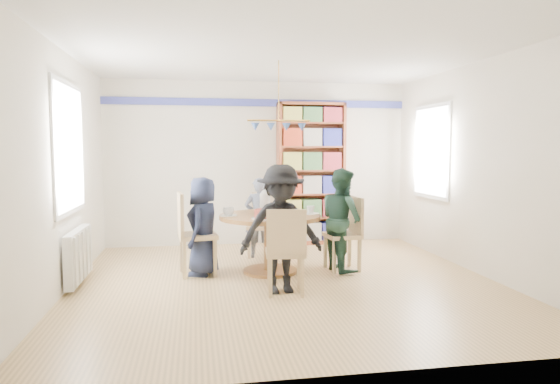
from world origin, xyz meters
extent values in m
plane|color=tan|center=(0.00, 0.00, 0.00)|extent=(5.00, 5.00, 0.00)
plane|color=white|center=(0.00, 0.00, 2.70)|extent=(5.00, 5.00, 0.00)
plane|color=white|center=(0.00, 2.50, 1.35)|extent=(5.00, 0.00, 5.00)
plane|color=white|center=(0.00, -2.50, 1.35)|extent=(5.00, 0.00, 5.00)
plane|color=white|center=(-2.50, 0.00, 1.35)|extent=(0.00, 5.00, 5.00)
plane|color=white|center=(2.50, 0.00, 1.35)|extent=(0.00, 5.00, 5.00)
cube|color=#333A8D|center=(0.00, 2.48, 2.35)|extent=(5.00, 0.02, 0.12)
cube|color=white|center=(-2.48, 0.30, 1.60)|extent=(0.03, 1.32, 1.52)
cube|color=white|center=(-2.46, 0.30, 1.60)|extent=(0.01, 1.20, 1.40)
cube|color=white|center=(2.48, 1.30, 1.55)|extent=(0.03, 1.12, 1.42)
cube|color=white|center=(2.46, 1.30, 1.55)|extent=(0.01, 1.00, 1.30)
cylinder|color=gold|center=(0.00, 0.50, 2.33)|extent=(0.01, 0.01, 0.75)
cylinder|color=gold|center=(0.00, 0.50, 1.95)|extent=(0.80, 0.02, 0.02)
cone|color=#4066B3|center=(-0.30, 0.50, 1.87)|extent=(0.11, 0.11, 0.10)
cone|color=#4066B3|center=(-0.10, 0.50, 1.87)|extent=(0.11, 0.11, 0.10)
cone|color=#4066B3|center=(0.10, 0.50, 1.87)|extent=(0.11, 0.11, 0.10)
cone|color=#4066B3|center=(0.30, 0.50, 1.87)|extent=(0.11, 0.11, 0.10)
cube|color=silver|center=(-2.42, 0.30, 0.35)|extent=(0.10, 1.00, 0.60)
cube|color=silver|center=(-2.36, -0.10, 0.35)|extent=(0.02, 0.06, 0.56)
cube|color=silver|center=(-2.36, 0.10, 0.35)|extent=(0.02, 0.06, 0.56)
cube|color=silver|center=(-2.36, 0.30, 0.35)|extent=(0.02, 0.06, 0.56)
cube|color=silver|center=(-2.36, 0.50, 0.35)|extent=(0.02, 0.06, 0.56)
cube|color=silver|center=(-2.36, 0.70, 0.35)|extent=(0.02, 0.06, 0.56)
cylinder|color=brown|center=(-0.11, 0.49, 0.72)|extent=(1.30, 1.30, 0.05)
cylinder|color=brown|center=(-0.11, 0.49, 0.35)|extent=(0.16, 0.16, 0.70)
cylinder|color=brown|center=(-0.11, 0.49, 0.02)|extent=(0.70, 0.70, 0.04)
cube|color=#CEB57F|center=(-1.03, 0.54, 0.50)|extent=(0.51, 0.51, 0.06)
cube|color=#CEB57F|center=(-1.24, 0.52, 0.77)|extent=(0.10, 0.47, 0.55)
cube|color=#CEB57F|center=(-0.82, 0.38, 0.24)|extent=(0.05, 0.05, 0.47)
cube|color=#CEB57F|center=(-0.87, 0.75, 0.24)|extent=(0.05, 0.05, 0.47)
cube|color=#CEB57F|center=(-1.20, 0.34, 0.24)|extent=(0.05, 0.05, 0.47)
cube|color=#CEB57F|center=(-1.24, 0.71, 0.24)|extent=(0.05, 0.05, 0.47)
cube|color=#CEB57F|center=(0.84, 0.47, 0.46)|extent=(0.46, 0.46, 0.05)
cube|color=#CEB57F|center=(1.04, 0.49, 0.71)|extent=(0.07, 0.43, 0.51)
cube|color=#CEB57F|center=(0.66, 0.63, 0.22)|extent=(0.04, 0.04, 0.44)
cube|color=#CEB57F|center=(0.68, 0.29, 0.22)|extent=(0.04, 0.04, 0.44)
cube|color=#CEB57F|center=(1.00, 0.66, 0.22)|extent=(0.04, 0.04, 0.44)
cube|color=#CEB57F|center=(1.03, 0.31, 0.22)|extent=(0.04, 0.04, 0.44)
cube|color=#CEB57F|center=(-0.08, 1.44, 0.45)|extent=(0.53, 0.53, 0.05)
cube|color=#CEB57F|center=(-0.01, 1.62, 0.69)|extent=(0.41, 0.18, 0.50)
cube|color=#CEB57F|center=(-0.29, 1.34, 0.21)|extent=(0.05, 0.05, 0.43)
cube|color=#CEB57F|center=(0.03, 1.23, 0.21)|extent=(0.05, 0.05, 0.43)
cube|color=#CEB57F|center=(-0.18, 1.66, 0.21)|extent=(0.05, 0.05, 0.43)
cube|color=#CEB57F|center=(0.14, 1.55, 0.21)|extent=(0.05, 0.05, 0.43)
cube|color=#CEB57F|center=(-0.09, -0.45, 0.45)|extent=(0.47, 0.47, 0.05)
cube|color=#CEB57F|center=(-0.11, -0.64, 0.71)|extent=(0.43, 0.09, 0.50)
cube|color=#CEB57F|center=(0.10, -0.30, 0.22)|extent=(0.04, 0.04, 0.43)
cube|color=#CEB57F|center=(-0.24, -0.26, 0.22)|extent=(0.04, 0.04, 0.43)
cube|color=#CEB57F|center=(0.06, -0.64, 0.22)|extent=(0.04, 0.04, 0.43)
cube|color=#CEB57F|center=(-0.28, -0.60, 0.22)|extent=(0.04, 0.04, 0.43)
imported|color=#171D32|center=(-0.96, 0.53, 0.62)|extent=(0.56, 0.70, 1.24)
imported|color=#1A3529|center=(0.83, 0.45, 0.67)|extent=(0.64, 0.75, 1.34)
imported|color=gray|center=(-0.14, 1.41, 0.59)|extent=(0.46, 0.34, 1.18)
imported|color=black|center=(-0.13, -0.41, 0.71)|extent=(0.95, 0.58, 1.42)
cube|color=brown|center=(0.32, 2.34, 1.17)|extent=(0.04, 0.34, 2.35)
cube|color=brown|center=(1.39, 2.34, 1.17)|extent=(0.04, 0.34, 2.35)
cube|color=brown|center=(0.85, 2.34, 2.33)|extent=(1.12, 0.34, 0.04)
cube|color=brown|center=(0.85, 2.34, 0.03)|extent=(1.12, 0.34, 0.07)
cube|color=brown|center=(0.85, 2.50, 1.17)|extent=(1.12, 0.02, 2.35)
cube|color=brown|center=(0.85, 2.34, 0.45)|extent=(1.05, 0.31, 0.03)
cube|color=brown|center=(0.85, 2.34, 0.84)|extent=(1.05, 0.31, 0.03)
cube|color=brown|center=(0.85, 2.34, 1.23)|extent=(1.05, 0.31, 0.03)
cube|color=brown|center=(0.85, 2.34, 1.62)|extent=(1.05, 0.31, 0.03)
cube|color=brown|center=(0.85, 2.34, 2.01)|extent=(1.05, 0.31, 0.03)
cube|color=#A53219|center=(0.52, 2.32, 0.21)|extent=(0.31, 0.25, 0.29)
cube|color=beige|center=(0.85, 2.32, 0.21)|extent=(0.31, 0.25, 0.29)
cube|color=navy|center=(1.19, 2.32, 0.21)|extent=(0.31, 0.25, 0.29)
cube|color=#CDC652|center=(0.52, 2.32, 0.61)|extent=(0.31, 0.25, 0.29)
cube|color=#3F693A|center=(0.85, 2.32, 0.61)|extent=(0.31, 0.25, 0.29)
cube|color=maroon|center=(1.19, 2.32, 0.61)|extent=(0.31, 0.25, 0.29)
cube|color=#A53219|center=(0.52, 2.32, 1.00)|extent=(0.31, 0.25, 0.29)
cube|color=beige|center=(0.85, 2.32, 1.00)|extent=(0.31, 0.25, 0.29)
cube|color=navy|center=(1.19, 2.32, 1.00)|extent=(0.31, 0.25, 0.29)
cube|color=#CDC652|center=(0.52, 2.32, 1.39)|extent=(0.31, 0.25, 0.29)
cube|color=#3F693A|center=(0.85, 2.32, 1.39)|extent=(0.31, 0.25, 0.29)
cube|color=maroon|center=(1.19, 2.32, 1.39)|extent=(0.31, 0.25, 0.29)
cube|color=#A53219|center=(0.52, 2.32, 1.78)|extent=(0.31, 0.25, 0.29)
cube|color=beige|center=(0.85, 2.32, 1.78)|extent=(0.31, 0.25, 0.29)
cube|color=navy|center=(1.19, 2.32, 1.78)|extent=(0.31, 0.25, 0.29)
cube|color=#CDC652|center=(0.52, 2.32, 2.15)|extent=(0.31, 0.25, 0.24)
cube|color=#3F693A|center=(0.85, 2.32, 2.15)|extent=(0.31, 0.25, 0.24)
cube|color=maroon|center=(1.19, 2.32, 2.15)|extent=(0.31, 0.25, 0.24)
cylinder|color=white|center=(-0.17, 0.58, 0.88)|extent=(0.13, 0.13, 0.27)
sphere|color=white|center=(-0.17, 0.58, 1.02)|extent=(0.10, 0.10, 0.10)
cylinder|color=silver|center=(0.02, 0.62, 0.91)|extent=(0.08, 0.08, 0.31)
cylinder|color=#4066B3|center=(0.02, 0.62, 1.07)|extent=(0.03, 0.03, 0.03)
cylinder|color=white|center=(-0.06, 0.80, 0.76)|extent=(0.33, 0.33, 0.01)
cylinder|color=maroon|center=(-0.06, 0.80, 0.81)|extent=(0.27, 0.27, 0.10)
cylinder|color=white|center=(-0.22, 0.16, 0.76)|extent=(0.33, 0.33, 0.01)
cylinder|color=maroon|center=(-0.22, 0.16, 0.81)|extent=(0.27, 0.27, 0.10)
cylinder|color=white|center=(-0.64, 0.49, 0.76)|extent=(0.22, 0.22, 0.01)
imported|color=white|center=(-0.64, 0.49, 0.80)|extent=(0.14, 0.14, 0.11)
cylinder|color=white|center=(0.42, 0.49, 0.76)|extent=(0.22, 0.22, 0.01)
imported|color=white|center=(0.42, 0.49, 0.80)|extent=(0.11, 0.11, 0.10)
cylinder|color=white|center=(-0.11, 1.02, 0.76)|extent=(0.22, 0.22, 0.01)
imported|color=white|center=(-0.11, 1.02, 0.80)|extent=(0.14, 0.14, 0.11)
cylinder|color=white|center=(-0.11, -0.04, 0.76)|extent=(0.22, 0.22, 0.01)
imported|color=white|center=(-0.11, -0.04, 0.80)|extent=(0.11, 0.11, 0.10)
camera|label=1|loc=(-1.06, -5.77, 1.60)|focal=32.00mm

